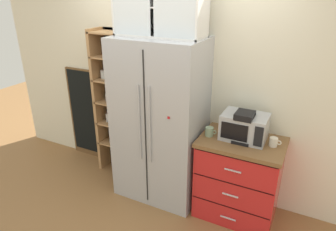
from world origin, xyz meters
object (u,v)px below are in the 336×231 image
Objects in this scene: mug_sage at (209,132)px; chalkboard_menu at (87,114)px; refrigerator at (160,122)px; mug_cream at (274,142)px; coffee_maker at (244,126)px; microwave at (244,127)px; bottle_clear at (246,128)px.

chalkboard_menu is (-1.92, 0.32, -0.29)m from mug_sage.
refrigerator is 16.41× the size of mug_cream.
coffee_maker is at bearing 10.12° from mug_sage.
chalkboard_menu is at bearing 173.49° from coffee_maker.
bottle_clear is (0.01, 0.04, -0.03)m from microwave.
microwave is at bearing 97.14° from coffee_maker.
refrigerator is 1.43× the size of chalkboard_menu.
refrigerator is at bearing -175.27° from microwave.
chalkboard_menu is at bearing 167.64° from refrigerator.
chalkboard_menu reaches higher than coffee_maker.
refrigerator is at bearing -12.36° from chalkboard_menu.
refrigerator reaches higher than microwave.
microwave is 0.31m from mug_cream.
mug_cream is 0.46× the size of bottle_clear.
microwave is at bearing 4.73° from refrigerator.
coffee_maker is 1.27× the size of bottle_clear.
refrigerator reaches higher than mug_sage.
mug_cream is at bearing -13.27° from bottle_clear.
refrigerator is 5.98× the size of coffee_maker.
coffee_maker reaches higher than microwave.
microwave is (0.92, 0.08, 0.10)m from refrigerator.
mug_sage is 0.37m from bottle_clear.
bottle_clear is at bearing 166.73° from mug_cream.
refrigerator is at bearing -173.03° from bottle_clear.
bottle_clear is 2.28m from chalkboard_menu.
mug_sage is (-0.63, -0.07, 0.00)m from mug_cream.
refrigerator is 0.93m from coffee_maker.
chalkboard_menu is at bearing 170.63° from mug_sage.
mug_cream is at bearing 1.95° from coffee_maker.
mug_cream is 0.94× the size of mug_sage.
microwave is at bearing -98.14° from bottle_clear.
mug_cream is at bearing -6.16° from microwave.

